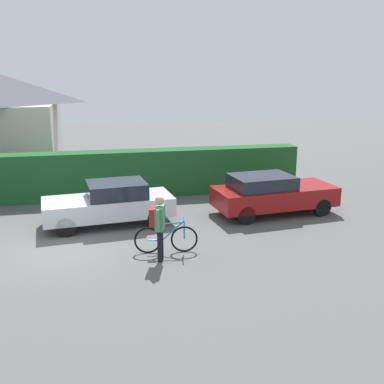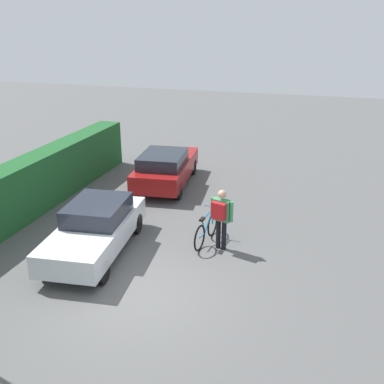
# 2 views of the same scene
# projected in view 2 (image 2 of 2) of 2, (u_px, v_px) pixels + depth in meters

# --- Properties ---
(ground_plane) EXTENTS (60.00, 60.00, 0.00)m
(ground_plane) POSITION_uv_depth(u_px,v_px,m) (138.00, 292.00, 10.29)
(ground_plane) COLOR #525252
(parked_car_near) EXTENTS (4.13, 2.02, 1.35)m
(parked_car_near) POSITION_uv_depth(u_px,v_px,m) (96.00, 228.00, 11.84)
(parked_car_near) COLOR silver
(parked_car_near) RESTS_ON ground
(parked_car_far) EXTENTS (4.24, 2.12, 1.36)m
(parked_car_far) POSITION_uv_depth(u_px,v_px,m) (166.00, 167.00, 16.61)
(parked_car_far) COLOR maroon
(parked_car_far) RESTS_ON ground
(bicycle) EXTENTS (1.69, 0.50, 0.92)m
(bicycle) POSITION_uv_depth(u_px,v_px,m) (206.00, 230.00, 12.42)
(bicycle) COLOR black
(bicycle) RESTS_ON ground
(person_rider) EXTENTS (0.45, 0.66, 1.70)m
(person_rider) POSITION_uv_depth(u_px,v_px,m) (221.00, 214.00, 11.84)
(person_rider) COLOR black
(person_rider) RESTS_ON ground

